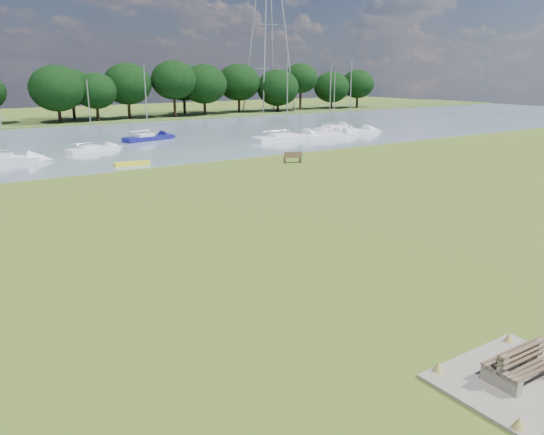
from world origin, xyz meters
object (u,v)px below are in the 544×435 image
bench_pair (520,364)px  sailboat_4 (349,131)px  sailboat_1 (286,136)px  kayak (132,163)px  sailboat_6 (5,157)px  sailboat_8 (92,148)px  riverbank_bench (293,157)px  sailboat_0 (329,134)px  sailboat_3 (148,136)px  sailboat_9 (333,127)px

bench_pair → sailboat_4: bearing=54.1°
sailboat_1 → kayak: bearing=-160.5°
sailboat_6 → sailboat_8: bearing=38.8°
riverbank_bench → kayak: (-12.47, 6.60, -0.32)m
kayak → sailboat_6: 11.91m
sailboat_0 → sailboat_8: (-27.19, 4.64, -0.06)m
sailboat_1 → sailboat_3: 16.32m
bench_pair → sailboat_3: 54.36m
riverbank_bench → sailboat_9: size_ratio=0.22×
sailboat_1 → sailboat_3: sailboat_1 is taller
kayak → sailboat_0: size_ratio=0.35×
sailboat_4 → sailboat_8: bearing=-176.9°
sailboat_8 → sailboat_6: bearing=-179.8°
sailboat_0 → sailboat_6: size_ratio=1.11×
bench_pair → sailboat_6: (-6.08, 45.82, -0.00)m
riverbank_bench → sailboat_0: size_ratio=0.20×
sailboat_6 → sailboat_9: sailboat_9 is taller
sailboat_4 → sailboat_9: bearing=81.6°
sailboat_8 → sailboat_9: (33.32, 1.82, 0.03)m
sailboat_4 → sailboat_9: 5.08m
sailboat_9 → riverbank_bench: bearing=-150.3°
bench_pair → sailboat_6: sailboat_6 is taller
kayak → sailboat_1: size_ratio=0.32×
sailboat_6 → sailboat_8: sailboat_6 is taller
bench_pair → sailboat_0: bearing=57.1°
sailboat_0 → sailboat_8: 27.58m
sailboat_6 → riverbank_bench: bearing=-10.2°
sailboat_0 → riverbank_bench: bearing=-130.1°
kayak → sailboat_1: bearing=25.4°
bench_pair → riverbank_bench: bench_pair is taller
bench_pair → kayak: (2.90, 38.00, -0.30)m
sailboat_3 → sailboat_9: bearing=-22.2°
sailboat_3 → riverbank_bench: bearing=-91.2°
sailboat_0 → sailboat_4: bearing=28.5°
bench_pair → sailboat_3: size_ratio=0.22×
sailboat_1 → sailboat_9: bearing=26.8°
kayak → sailboat_3: 17.05m
bench_pair → sailboat_6: size_ratio=0.24×
riverbank_bench → sailboat_1: bearing=78.3°
bench_pair → sailboat_4: 56.51m
sailboat_0 → sailboat_3: 21.68m
sailboat_1 → sailboat_8: size_ratio=1.33×
riverbank_bench → kayak: 14.11m
kayak → sailboat_4: 32.02m
sailboat_1 → sailboat_4: 10.20m
riverbank_bench → sailboat_0: bearing=61.9°
bench_pair → sailboat_8: (2.30, 48.08, -0.06)m
bench_pair → sailboat_9: bearing=55.7°
sailboat_0 → bench_pair: bearing=-114.7°
sailboat_6 → kayak: bearing=-17.3°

